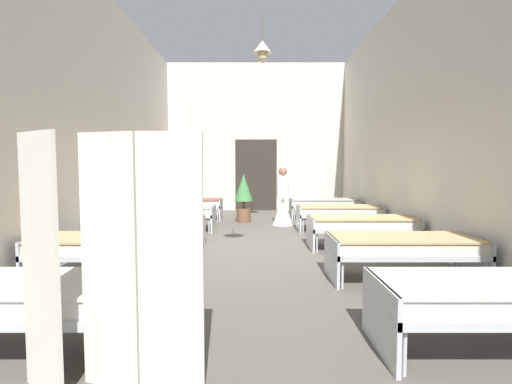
{
  "coord_description": "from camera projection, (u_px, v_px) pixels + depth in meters",
  "views": [
    {
      "loc": [
        -0.0,
        -6.71,
        1.47
      ],
      "look_at": [
        0.0,
        0.96,
        0.96
      ],
      "focal_mm": 26.28,
      "sensor_mm": 36.0,
      "label": 1
    }
  ],
  "objects": [
    {
      "name": "bed_left_row_1",
      "position": [
        109.0,
        247.0,
        4.87
      ],
      "size": [
        1.9,
        0.84,
        0.57
      ],
      "color": "#B7BCC1",
      "rests_on": "ground"
    },
    {
      "name": "nurse_near_aisle",
      "position": [
        283.0,
        204.0,
        9.5
      ],
      "size": [
        0.52,
        0.52,
        1.49
      ],
      "rotation": [
        0.0,
        0.0,
        2.75
      ],
      "color": "white",
      "rests_on": "ground"
    },
    {
      "name": "potted_plant",
      "position": [
        244.0,
        194.0,
        9.94
      ],
      "size": [
        0.5,
        0.5,
        1.29
      ],
      "color": "brown",
      "rests_on": "ground"
    },
    {
      "name": "bed_right_row_4",
      "position": [
        324.0,
        204.0,
        10.56
      ],
      "size": [
        1.9,
        0.84,
        0.57
      ],
      "color": "#B7BCC1",
      "rests_on": "ground"
    },
    {
      "name": "bed_left_row_0",
      "position": [
        15.0,
        297.0,
        2.98
      ],
      "size": [
        1.9,
        0.84,
        0.57
      ],
      "color": "#B7BCC1",
      "rests_on": "ground"
    },
    {
      "name": "bed_right_row_2",
      "position": [
        362.0,
        224.0,
        6.77
      ],
      "size": [
        1.9,
        0.84,
        0.57
      ],
      "color": "#B7BCC1",
      "rests_on": "ground"
    },
    {
      "name": "bed_left_row_4",
      "position": [
        188.0,
        204.0,
        10.56
      ],
      "size": [
        1.9,
        0.84,
        0.57
      ],
      "color": "#B7BCC1",
      "rests_on": "ground"
    },
    {
      "name": "bed_left_row_3",
      "position": [
        173.0,
        212.0,
        8.66
      ],
      "size": [
        1.9,
        0.84,
        0.57
      ],
      "color": "#B7BCC1",
      "rests_on": "ground"
    },
    {
      "name": "privacy_screen",
      "position": [
        107.0,
        263.0,
        2.42
      ],
      "size": [
        1.23,
        0.27,
        1.7
      ],
      "rotation": [
        0.0,
        0.0,
        -0.3
      ],
      "color": "silver",
      "rests_on": "ground"
    },
    {
      "name": "bed_right_row_1",
      "position": [
        403.0,
        247.0,
        4.87
      ],
      "size": [
        1.9,
        0.84,
        0.57
      ],
      "color": "#B7BCC1",
      "rests_on": "ground"
    },
    {
      "name": "bed_right_row_0",
      "position": [
        497.0,
        297.0,
        2.98
      ],
      "size": [
        1.9,
        0.84,
        0.57
      ],
      "color": "#B7BCC1",
      "rests_on": "ground"
    },
    {
      "name": "patient_seated_primary",
      "position": [
        136.0,
        213.0,
        4.9
      ],
      "size": [
        0.44,
        0.44,
        0.8
      ],
      "color": "gray",
      "rests_on": "bed_left_row_1"
    },
    {
      "name": "room_shell",
      "position": [
        256.0,
        119.0,
        7.93
      ],
      "size": [
        6.34,
        12.26,
        4.96
      ],
      "color": "beige",
      "rests_on": "ground"
    },
    {
      "name": "ground_plane",
      "position": [
        256.0,
        251.0,
        6.8
      ],
      "size": [
        6.54,
        12.66,
        0.1
      ],
      "primitive_type": "cube",
      "color": "#59544C"
    },
    {
      "name": "bed_left_row_2",
      "position": [
        150.0,
        224.0,
        6.77
      ],
      "size": [
        1.9,
        0.84,
        0.57
      ],
      "color": "#B7BCC1",
      "rests_on": "ground"
    },
    {
      "name": "bed_right_row_3",
      "position": [
        339.0,
        212.0,
        8.66
      ],
      "size": [
        1.9,
        0.84,
        0.57
      ],
      "color": "#B7BCC1",
      "rests_on": "ground"
    }
  ]
}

